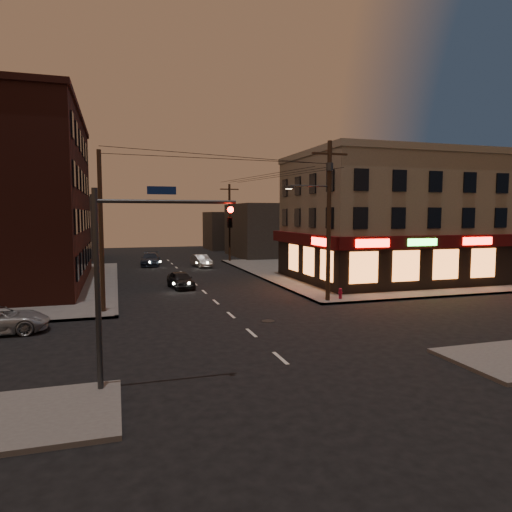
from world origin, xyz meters
name	(u,v)px	position (x,y,z in m)	size (l,w,h in m)	color
ground	(251,333)	(0.00, 0.00, 0.00)	(120.00, 120.00, 0.00)	black
sidewalk_ne	(372,271)	(18.00, 19.00, 0.07)	(24.00, 28.00, 0.15)	#514F4C
pizza_building	(387,218)	(15.93, 13.43, 5.35)	(15.85, 12.85, 10.50)	gray
bg_building_ne_a	(271,230)	(14.00, 38.00, 3.50)	(10.00, 12.00, 7.00)	#3F3D3A
bg_building_nw	(58,227)	(-13.00, 42.00, 4.00)	(9.00, 10.00, 8.00)	#3F3D3A
bg_building_ne_b	(231,231)	(12.00, 52.00, 3.00)	(8.00, 8.00, 6.00)	#3F3D3A
utility_pole_main	(327,212)	(6.68, 5.80, 5.76)	(4.20, 0.44, 10.00)	#382619
utility_pole_far	(230,223)	(6.80, 32.00, 4.65)	(0.26, 0.26, 9.00)	#382619
utility_pole_west	(101,232)	(-6.80, 6.50, 4.65)	(0.24, 0.24, 9.00)	#382619
traffic_signal	(132,261)	(-5.57, -5.60, 4.16)	(4.49, 0.32, 6.47)	#333538
sedan_near	(181,280)	(-1.40, 14.22, 0.65)	(1.53, 3.80, 1.29)	black
sedan_mid	(201,261)	(2.66, 27.93, 0.66)	(1.39, 3.99, 1.32)	gray
sedan_far	(151,259)	(-2.47, 30.61, 0.71)	(1.98, 4.86, 1.41)	#1B2537
fire_hydrant	(340,293)	(7.80, 6.00, 0.53)	(0.31, 0.31, 0.70)	maroon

